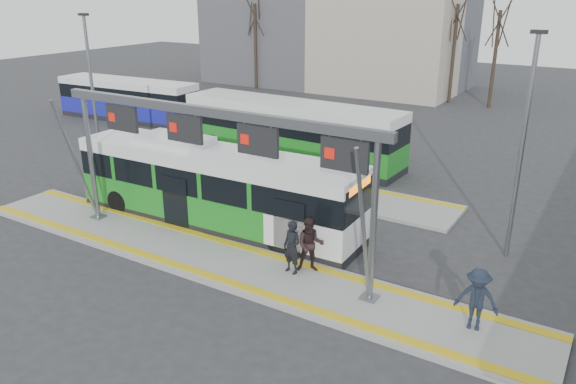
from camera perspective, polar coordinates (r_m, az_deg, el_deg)
name	(u,v)px	position (r m, az deg, el deg)	size (l,w,h in m)	color
ground	(220,262)	(19.78, -6.96, -7.10)	(120.00, 120.00, 0.00)	#2D2D30
platform_main	(220,260)	(19.75, -6.96, -6.90)	(22.00, 3.00, 0.15)	gray
platform_second	(256,178)	(27.87, -3.24, 1.45)	(20.00, 3.00, 0.15)	gray
tactile_main	(219,258)	(19.71, -6.97, -6.68)	(22.00, 2.65, 0.02)	gold
tactile_second	(269,170)	(28.74, -1.93, 2.24)	(20.00, 0.35, 0.02)	gold
gantry	(211,139)	(18.63, -7.87, 5.33)	(13.00, 1.68, 5.20)	slate
hero_bus	(215,188)	(22.34, -7.41, 0.45)	(12.26, 2.96, 3.35)	black
bg_bus_green	(291,132)	(30.70, 0.26, 6.16)	(12.78, 3.13, 3.17)	black
bg_bus_blue	(128,100)	(41.94, -15.98, 8.97)	(11.02, 3.09, 2.84)	black
passenger_a	(292,247)	(18.29, 0.39, -5.64)	(0.65, 0.43, 1.80)	black
passenger_b	(310,245)	(18.38, 2.28, -5.39)	(0.91, 0.71, 1.87)	black
passenger_c	(477,299)	(16.27, 18.62, -10.29)	(1.17, 0.67, 1.81)	#19202D
tree_left	(457,18)	(47.79, 16.79, 16.54)	(1.40, 1.40, 8.76)	#382B21
tree_mid	(499,24)	(46.71, 20.64, 15.65)	(1.40, 1.40, 8.31)	#382B21
tree_far	(255,16)	(52.85, -3.39, 17.43)	(1.40, 1.40, 8.56)	#382B21
lamp_west	(92,90)	(29.90, -19.24, 9.72)	(0.50, 0.25, 7.81)	slate
lamp_east	(522,144)	(20.18, 22.72, 4.56)	(0.50, 0.25, 7.75)	slate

